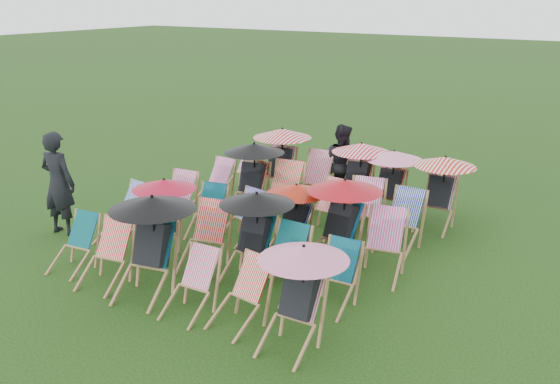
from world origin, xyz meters
The scene contains 33 objects.
ground centered at (0.00, 0.00, 0.00)m, with size 100.00×100.00×0.00m, color black.
deckchair_0 centered at (-1.92, -2.21, 0.41)m, with size 0.62×0.81×0.82m.
deckchair_1 centered at (-1.15, -2.29, 0.45)m, with size 0.72×0.91×0.90m.
deckchair_2 centered at (-0.39, -2.19, 0.74)m, with size 1.18×1.29×1.41m.
deckchair_3 centered at (0.45, -2.31, 0.42)m, with size 0.58×0.79×0.83m.
deckchair_4 centered at (1.17, -2.21, 0.42)m, with size 0.67×0.85×0.85m.
deckchair_5 centered at (2.02, -2.27, 0.67)m, with size 1.07×1.11×1.26m.
deckchair_6 centered at (-2.10, -1.04, 0.48)m, with size 0.75×0.96×0.96m.
deckchair_7 centered at (-1.27, -1.01, 0.64)m, with size 1.01×1.08×1.20m.
deckchair_8 centered at (-0.33, -1.07, 0.48)m, with size 0.80×0.99×0.96m.
deckchair_9 centered at (0.50, -1.01, 0.68)m, with size 1.09×1.14×1.29m.
deckchair_10 centered at (1.09, -1.16, 0.46)m, with size 0.63×0.86×0.92m.
deckchair_11 centered at (1.91, -1.13, 0.42)m, with size 0.58×0.80×0.85m.
deckchair_12 centered at (-1.93, 0.05, 0.46)m, with size 0.70×0.91×0.92m.
deckchair_13 centered at (-1.13, -0.03, 0.42)m, with size 0.70×0.86×0.84m.
deckchair_14 centered at (-0.51, 0.12, 0.41)m, with size 0.68×0.85×0.82m.
deckchair_15 centered at (0.53, 0.04, 0.61)m, with size 0.97×1.02×1.15m.
deckchair_16 centered at (1.33, 0.08, 0.71)m, with size 1.14×1.21×1.35m.
deckchair_17 centered at (2.08, 0.06, 0.48)m, with size 0.79×0.99×0.96m.
deckchair_18 centered at (-1.99, 1.23, 0.45)m, with size 0.67×0.87×0.89m.
deckchair_19 centered at (-1.14, 1.27, 0.71)m, with size 1.13×1.23×1.34m.
deckchair_20 centered at (-0.47, 1.27, 0.51)m, with size 0.76×1.00×1.03m.
deckchair_21 centered at (0.52, 1.17, 0.45)m, with size 0.68×0.88×0.90m.
deckchair_22 centered at (1.21, 1.24, 0.49)m, with size 0.81×1.01×0.98m.
deckchair_23 centered at (1.90, 1.20, 0.47)m, with size 0.64×0.88×0.94m.
deckchair_24 centered at (-2.11, 2.38, 0.43)m, with size 0.62×0.82×0.86m.
deckchair_25 centered at (-1.24, 2.41, 0.74)m, with size 1.18×1.28×1.40m.
deckchair_26 centered at (-0.39, 2.28, 0.52)m, with size 0.69×0.96×1.03m.
deckchair_27 centered at (0.48, 2.48, 0.69)m, with size 1.11×1.19×1.31m.
deckchair_28 centered at (1.14, 2.46, 0.66)m, with size 1.06×1.11×1.26m.
deckchair_29 centered at (2.10, 2.45, 0.68)m, with size 1.08×1.14×1.28m.
person_left centered at (-3.30, -1.32, 0.91)m, with size 0.66×0.43×1.81m, color black.
person_rear centered at (-0.05, 2.88, 0.78)m, with size 0.76×0.59×1.56m, color black.
Camera 1 is at (5.37, -7.83, 4.03)m, focal length 40.00 mm.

